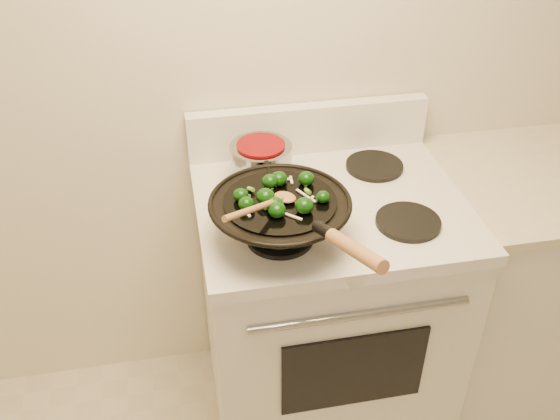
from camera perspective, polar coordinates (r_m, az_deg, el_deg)
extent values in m
plane|color=silver|center=(2.01, 10.25, 16.04)|extent=(3.50, 0.00, 3.50)
cube|color=white|center=(2.13, 4.06, -9.81)|extent=(0.76, 0.64, 0.88)
cube|color=white|center=(1.83, 4.65, 0.36)|extent=(0.78, 0.66, 0.04)
cube|color=white|center=(2.03, 2.62, 7.49)|extent=(0.78, 0.05, 0.16)
cylinder|color=gray|center=(1.67, 7.36, -9.48)|extent=(0.60, 0.02, 0.02)
cube|color=black|center=(1.84, 6.76, -14.45)|extent=(0.42, 0.01, 0.28)
cylinder|color=black|center=(1.66, 0.00, -2.48)|extent=(0.18, 0.18, 0.01)
cylinder|color=black|center=(1.75, 11.63, -1.06)|extent=(0.18, 0.18, 0.01)
cylinder|color=black|center=(1.91, -1.71, 2.98)|extent=(0.18, 0.18, 0.01)
cylinder|color=black|center=(1.98, 8.63, 4.01)|extent=(0.18, 0.18, 0.01)
cube|color=white|center=(2.43, 22.37, -6.10)|extent=(0.84, 0.60, 0.88)
torus|color=black|center=(1.60, 0.00, 0.71)|extent=(0.37, 0.37, 0.01)
cylinder|color=black|center=(1.59, 0.00, 0.80)|extent=(0.29, 0.29, 0.01)
cylinder|color=black|center=(1.42, 4.02, -1.84)|extent=(0.05, 0.07, 0.04)
cylinder|color=#A36C40|center=(1.32, 6.94, -3.69)|extent=(0.09, 0.20, 0.08)
ellipsoid|color=#0A3307|center=(1.55, -3.09, 0.58)|extent=(0.04, 0.04, 0.04)
cylinder|color=#4F842F|center=(1.56, -2.63, 0.31)|extent=(0.02, 0.02, 0.02)
ellipsoid|color=#0A3307|center=(1.59, -3.61, 1.38)|extent=(0.04, 0.04, 0.03)
ellipsoid|color=#0A3307|center=(1.53, -0.29, 0.00)|extent=(0.05, 0.05, 0.04)
ellipsoid|color=#0A3307|center=(1.65, -0.11, 2.89)|extent=(0.04, 0.04, 0.04)
cylinder|color=#4F842F|center=(1.65, 0.35, 2.59)|extent=(0.02, 0.02, 0.01)
ellipsoid|color=#0A3307|center=(1.65, 2.42, 2.90)|extent=(0.04, 0.04, 0.04)
ellipsoid|color=#0A3307|center=(1.54, 2.24, 0.41)|extent=(0.05, 0.05, 0.04)
ellipsoid|color=#0A3307|center=(1.64, -0.93, 2.65)|extent=(0.04, 0.04, 0.04)
cylinder|color=#4F842F|center=(1.64, -0.49, 2.37)|extent=(0.01, 0.02, 0.02)
ellipsoid|color=#0A3307|center=(1.57, -1.33, 1.26)|extent=(0.05, 0.05, 0.04)
ellipsoid|color=#0A3307|center=(1.55, -0.45, 0.51)|extent=(0.04, 0.04, 0.04)
ellipsoid|color=#0A3307|center=(1.58, 3.94, 1.20)|extent=(0.04, 0.04, 0.03)
cylinder|color=#4F842F|center=(1.59, 4.31, 0.99)|extent=(0.01, 0.02, 0.02)
cube|color=white|center=(1.67, 1.03, 2.77)|extent=(0.01, 0.04, 0.00)
cube|color=white|center=(1.65, -0.94, 2.25)|extent=(0.01, 0.04, 0.00)
cube|color=white|center=(1.66, -0.25, 2.49)|extent=(0.03, 0.03, 0.00)
cube|color=white|center=(1.59, 2.66, 0.79)|extent=(0.04, 0.04, 0.00)
cube|color=white|center=(1.53, 1.21, -0.60)|extent=(0.04, 0.04, 0.00)
cube|color=white|center=(1.62, 1.97, 1.59)|extent=(0.02, 0.04, 0.00)
cube|color=white|center=(1.67, 0.20, 2.75)|extent=(0.05, 0.01, 0.00)
cube|color=white|center=(1.55, -3.18, -0.15)|extent=(0.02, 0.05, 0.00)
cube|color=white|center=(1.60, 2.79, 1.04)|extent=(0.03, 0.04, 0.00)
cylinder|color=#599A31|center=(1.62, -2.69, 1.91)|extent=(0.02, 0.02, 0.01)
cylinder|color=#599A31|center=(1.65, 2.56, 2.49)|extent=(0.01, 0.02, 0.01)
cylinder|color=#599A31|center=(1.62, 2.55, 1.73)|extent=(0.02, 0.02, 0.01)
cylinder|color=#599A31|center=(1.66, -0.30, 2.90)|extent=(0.03, 0.02, 0.02)
cylinder|color=#599A31|center=(1.67, -0.56, 3.01)|extent=(0.01, 0.02, 0.01)
cylinder|color=#599A31|center=(1.58, 2.56, 0.81)|extent=(0.02, 0.02, 0.01)
cylinder|color=#599A31|center=(1.56, -1.51, 0.37)|extent=(0.02, 0.02, 0.01)
cylinder|color=#599A31|center=(1.60, -3.19, 1.31)|extent=(0.02, 0.02, 0.01)
sphere|color=beige|center=(1.58, 1.54, 0.61)|extent=(0.01, 0.01, 0.01)
sphere|color=beige|center=(1.67, -0.11, 2.83)|extent=(0.01, 0.01, 0.01)
sphere|color=beige|center=(1.66, -0.05, 2.53)|extent=(0.01, 0.01, 0.01)
ellipsoid|color=#A36C40|center=(1.59, 0.45, 1.18)|extent=(0.08, 0.08, 0.02)
cylinder|color=#A36C40|center=(1.48, -2.22, 0.18)|extent=(0.18, 0.18, 0.10)
cylinder|color=gray|center=(1.87, -1.74, 4.50)|extent=(0.19, 0.19, 0.10)
cylinder|color=#6D0508|center=(1.85, -1.77, 5.95)|extent=(0.14, 0.14, 0.01)
cylinder|color=black|center=(1.72, -0.91, 3.30)|extent=(0.02, 0.11, 0.02)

